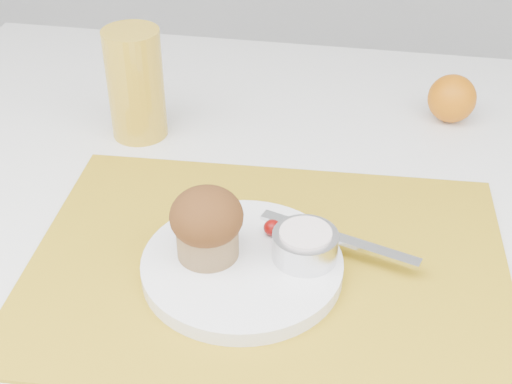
% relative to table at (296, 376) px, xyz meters
% --- Properties ---
extents(table, '(1.20, 0.80, 0.75)m').
position_rel_table_xyz_m(table, '(0.00, 0.00, 0.00)').
color(table, white).
rests_on(table, ground).
extents(placemat, '(0.52, 0.39, 0.00)m').
position_rel_table_xyz_m(placemat, '(-0.02, -0.18, 0.38)').
color(placemat, '#BD951A').
rests_on(placemat, table).
extents(plate, '(0.22, 0.22, 0.02)m').
position_rel_table_xyz_m(plate, '(-0.04, -0.19, 0.39)').
color(plate, white).
rests_on(plate, placemat).
extents(ramekin, '(0.09, 0.09, 0.03)m').
position_rel_table_xyz_m(ramekin, '(0.02, -0.18, 0.41)').
color(ramekin, silver).
rests_on(ramekin, plate).
extents(cream, '(0.06, 0.06, 0.01)m').
position_rel_table_xyz_m(cream, '(0.02, -0.18, 0.43)').
color(cream, white).
rests_on(cream, ramekin).
extents(raspberry_near, '(0.02, 0.02, 0.02)m').
position_rel_table_xyz_m(raspberry_near, '(-0.02, -0.15, 0.40)').
color(raspberry_near, '#510302').
rests_on(raspberry_near, plate).
extents(raspberry_far, '(0.02, 0.02, 0.02)m').
position_rel_table_xyz_m(raspberry_far, '(0.00, -0.15, 0.41)').
color(raspberry_far, '#5C0209').
rests_on(raspberry_far, plate).
extents(butter_knife, '(0.17, 0.07, 0.00)m').
position_rel_table_xyz_m(butter_knife, '(0.05, -0.15, 0.40)').
color(butter_knife, silver).
rests_on(butter_knife, plate).
extents(orange, '(0.07, 0.07, 0.07)m').
position_rel_table_xyz_m(orange, '(0.18, 0.18, 0.41)').
color(orange, '#D06807').
rests_on(orange, table).
extents(juice_glass, '(0.09, 0.09, 0.15)m').
position_rel_table_xyz_m(juice_glass, '(-0.24, 0.06, 0.45)').
color(juice_glass, gold).
rests_on(juice_glass, table).
extents(muffin, '(0.07, 0.07, 0.08)m').
position_rel_table_xyz_m(muffin, '(-0.08, -0.19, 0.43)').
color(muffin, olive).
rests_on(muffin, plate).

